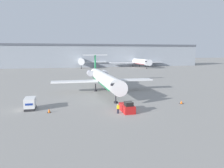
{
  "coord_description": "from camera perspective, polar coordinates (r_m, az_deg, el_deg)",
  "views": [
    {
      "loc": [
        -11.1,
        -34.93,
        10.54
      ],
      "look_at": [
        0.0,
        10.49,
        3.58
      ],
      "focal_mm": 35.0,
      "sensor_mm": 36.0,
      "label": 1
    }
  ],
  "objects": [
    {
      "name": "airplane_parked_far_left",
      "position": [
        152.97,
        6.55,
        5.9
      ],
      "size": [
        38.7,
        39.49,
        10.89
      ],
      "color": "white",
      "rests_on": "ground"
    },
    {
      "name": "pushback_tug",
      "position": [
        38.8,
        3.96,
        -6.16
      ],
      "size": [
        1.89,
        4.12,
        1.99
      ],
      "color": "#B21919",
      "rests_on": "ground"
    },
    {
      "name": "airplane_main",
      "position": [
        57.51,
        -2.21,
        1.5
      ],
      "size": [
        27.0,
        33.2,
        9.55
      ],
      "color": "white",
      "rests_on": "ground"
    },
    {
      "name": "terminal_building",
      "position": [
        155.35,
        -9.72,
        7.35
      ],
      "size": [
        180.0,
        16.8,
        15.65
      ],
      "color": "#8C939E",
      "rests_on": "ground"
    },
    {
      "name": "traffic_cone_left",
      "position": [
        39.81,
        -16.1,
        -6.7
      ],
      "size": [
        0.62,
        0.62,
        0.73
      ],
      "color": "black",
      "rests_on": "ground"
    },
    {
      "name": "worker_near_tug",
      "position": [
        37.68,
        1.59,
        -6.41
      ],
      "size": [
        0.4,
        0.24,
        1.66
      ],
      "color": "#232838",
      "rests_on": "ground"
    },
    {
      "name": "luggage_cart",
      "position": [
        42.91,
        -20.6,
        -4.8
      ],
      "size": [
        1.84,
        3.37,
        2.19
      ],
      "color": "#232326",
      "rests_on": "ground"
    },
    {
      "name": "airplane_parked_far_right",
      "position": [
        149.0,
        -8.03,
        6.01
      ],
      "size": [
        33.97,
        32.21,
        11.51
      ],
      "color": "white",
      "rests_on": "ground"
    },
    {
      "name": "ground_plane",
      "position": [
        38.14,
        3.78,
        -7.59
      ],
      "size": [
        600.0,
        600.0,
        0.0
      ],
      "primitive_type": "plane",
      "color": "gray"
    },
    {
      "name": "traffic_cone_right",
      "position": [
        46.85,
        17.68,
        -4.55
      ],
      "size": [
        0.7,
        0.7,
        0.65
      ],
      "color": "black",
      "rests_on": "ground"
    }
  ]
}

